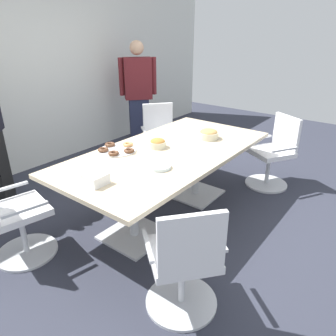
# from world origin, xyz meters

# --- Properties ---
(ground_plane) EXTENTS (10.00, 10.00, 0.01)m
(ground_plane) POSITION_xyz_m (0.00, 0.00, -0.01)
(ground_plane) COLOR #2D303D
(back_wall) EXTENTS (8.00, 0.10, 2.80)m
(back_wall) POSITION_xyz_m (0.00, 2.40, 1.40)
(back_wall) COLOR silver
(back_wall) RESTS_ON ground
(conference_table) EXTENTS (2.40, 1.20, 0.75)m
(conference_table) POSITION_xyz_m (0.00, 0.00, 0.63)
(conference_table) COLOR #CCB793
(conference_table) RESTS_ON ground
(office_chair_0) EXTENTS (0.76, 0.76, 0.91)m
(office_chair_0) POSITION_xyz_m (0.98, 0.90, 0.41)
(office_chair_0) COLOR silver
(office_chair_0) RESTS_ON ground
(office_chair_1) EXTENTS (0.64, 0.64, 0.91)m
(office_chair_1) POSITION_xyz_m (-1.40, 0.62, 0.41)
(office_chair_1) COLOR silver
(office_chair_1) RESTS_ON ground
(office_chair_2) EXTENTS (0.76, 0.76, 0.91)m
(office_chair_2) POSITION_xyz_m (-0.98, -0.90, 0.41)
(office_chair_2) COLOR silver
(office_chair_2) RESTS_ON ground
(office_chair_3) EXTENTS (0.74, 0.74, 0.91)m
(office_chair_3) POSITION_xyz_m (1.40, -0.63, 0.41)
(office_chair_3) COLOR silver
(office_chair_3) RESTS_ON ground
(person_standing_2) EXTENTS (0.51, 0.46, 1.73)m
(person_standing_2) POSITION_xyz_m (1.46, 1.75, 0.90)
(person_standing_2) COLOR #232842
(person_standing_2) RESTS_ON ground
(snack_bowl_cookies) EXTENTS (0.23, 0.23, 0.11)m
(snack_bowl_cookies) POSITION_xyz_m (0.58, -0.13, 0.80)
(snack_bowl_cookies) COLOR beige
(snack_bowl_cookies) RESTS_ON conference_table
(snack_bowl_pretzels) EXTENTS (0.18, 0.18, 0.10)m
(snack_bowl_pretzels) POSITION_xyz_m (0.00, 0.14, 0.80)
(snack_bowl_pretzels) COLOR beige
(snack_bowl_pretzels) RESTS_ON conference_table
(donut_platter) EXTENTS (0.39, 0.40, 0.04)m
(donut_platter) POSITION_xyz_m (-0.33, 0.41, 0.77)
(donut_platter) COLOR white
(donut_platter) RESTS_ON conference_table
(plate_stack) EXTENTS (0.21, 0.21, 0.03)m
(plate_stack) POSITION_xyz_m (-0.41, -0.21, 0.77)
(plate_stack) COLOR white
(plate_stack) RESTS_ON conference_table
(napkin_pile) EXTENTS (0.17, 0.17, 0.09)m
(napkin_pile) POSITION_xyz_m (-0.96, -0.01, 0.79)
(napkin_pile) COLOR white
(napkin_pile) RESTS_ON conference_table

